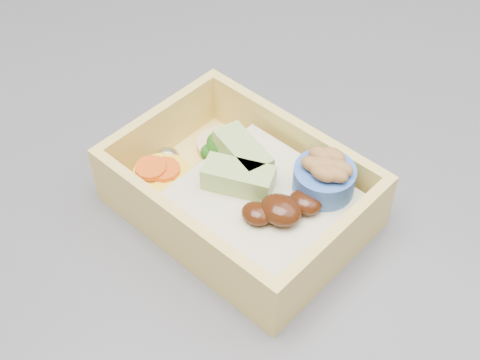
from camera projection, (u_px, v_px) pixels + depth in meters
The scene contains 2 objects.
island at pixel (174, 335), 0.92m from camera, with size 1.24×0.84×0.92m.
bento_box at pixel (248, 193), 0.45m from camera, with size 0.19×0.15×0.06m.
Camera 1 is at (0.33, -0.45, 1.28)m, focal length 50.00 mm.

